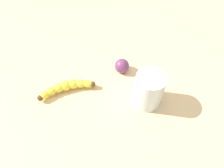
# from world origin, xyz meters

# --- Properties ---
(wooden_tabletop) EXTENTS (1.20, 1.20, 0.03)m
(wooden_tabletop) POSITION_xyz_m (0.00, 0.00, 0.01)
(wooden_tabletop) COLOR #DBBA85
(wooden_tabletop) RESTS_ON ground
(banana) EXTENTS (0.18, 0.09, 0.04)m
(banana) POSITION_xyz_m (-0.16, -0.14, 0.05)
(banana) COLOR yellow
(banana) RESTS_ON wooden_tabletop
(smoothie_glass) EXTENTS (0.09, 0.09, 0.12)m
(smoothie_glass) POSITION_xyz_m (0.11, -0.17, 0.09)
(smoothie_glass) COLOR silver
(smoothie_glass) RESTS_ON wooden_tabletop
(plum_fruit) EXTENTS (0.05, 0.05, 0.05)m
(plum_fruit) POSITION_xyz_m (0.02, -0.05, 0.06)
(plum_fruit) COLOR #6B3360
(plum_fruit) RESTS_ON wooden_tabletop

